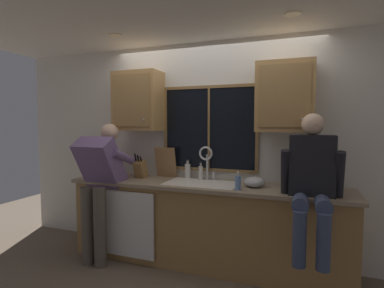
% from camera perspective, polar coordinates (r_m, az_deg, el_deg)
% --- Properties ---
extents(back_wall, '(5.46, 0.12, 2.55)m').
position_cam_1_polar(back_wall, '(3.65, 3.99, -0.96)').
color(back_wall, silver).
rests_on(back_wall, floor).
extents(ceiling_downlight_left, '(0.14, 0.14, 0.01)m').
position_cam_1_polar(ceiling_downlight_left, '(3.56, -14.41, 19.42)').
color(ceiling_downlight_left, '#FFEAB2').
extents(ceiling_downlight_right, '(0.14, 0.14, 0.01)m').
position_cam_1_polar(ceiling_downlight_right, '(2.99, 18.69, 22.41)').
color(ceiling_downlight_right, '#FFEAB2').
extents(window_glass, '(1.10, 0.02, 0.95)m').
position_cam_1_polar(window_glass, '(3.58, 3.29, 2.95)').
color(window_glass, black).
extents(window_frame_top, '(1.17, 0.02, 0.04)m').
position_cam_1_polar(window_frame_top, '(3.59, 3.27, 10.82)').
color(window_frame_top, olive).
extents(window_frame_bottom, '(1.17, 0.02, 0.04)m').
position_cam_1_polar(window_frame_bottom, '(3.61, 3.21, -4.89)').
color(window_frame_bottom, olive).
extents(window_frame_left, '(0.03, 0.02, 0.95)m').
position_cam_1_polar(window_frame_left, '(3.78, -5.03, 3.00)').
color(window_frame_left, olive).
extents(window_frame_right, '(0.03, 0.02, 0.95)m').
position_cam_1_polar(window_frame_right, '(3.45, 12.31, 2.83)').
color(window_frame_right, olive).
extents(window_mullion_center, '(0.02, 0.02, 0.95)m').
position_cam_1_polar(window_mullion_center, '(3.57, 3.23, 2.95)').
color(window_mullion_center, olive).
extents(lower_cabinet_run, '(3.06, 0.58, 0.88)m').
position_cam_1_polar(lower_cabinet_run, '(3.50, 2.25, -15.21)').
color(lower_cabinet_run, '#A07744').
rests_on(lower_cabinet_run, floor).
extents(countertop, '(3.12, 0.62, 0.04)m').
position_cam_1_polar(countertop, '(3.35, 2.16, -7.87)').
color(countertop, gray).
rests_on(countertop, lower_cabinet_run).
extents(dishwasher_front, '(0.60, 0.02, 0.74)m').
position_cam_1_polar(dishwasher_front, '(3.53, -11.78, -14.82)').
color(dishwasher_front, white).
extents(upper_cabinet_left, '(0.58, 0.36, 0.72)m').
position_cam_1_polar(upper_cabinet_left, '(3.79, -10.21, 8.02)').
color(upper_cabinet_left, '#B2844C').
extents(upper_cabinet_right, '(0.58, 0.36, 0.72)m').
position_cam_1_polar(upper_cabinet_right, '(3.28, 17.30, 8.55)').
color(upper_cabinet_right, '#B2844C').
extents(sink, '(0.80, 0.46, 0.21)m').
position_cam_1_polar(sink, '(3.39, 1.77, -9.10)').
color(sink, white).
rests_on(sink, lower_cabinet_run).
extents(faucet, '(0.18, 0.09, 0.40)m').
position_cam_1_polar(faucet, '(3.49, 2.85, -2.85)').
color(faucet, silver).
rests_on(faucet, countertop).
extents(person_standing, '(0.53, 0.68, 1.58)m').
position_cam_1_polar(person_standing, '(3.59, -17.13, -6.13)').
color(person_standing, '#595147').
rests_on(person_standing, floor).
extents(person_sitting_on_counter, '(0.54, 0.60, 1.26)m').
position_cam_1_polar(person_sitting_on_counter, '(2.90, 21.85, -5.94)').
color(person_sitting_on_counter, '#384260').
rests_on(person_sitting_on_counter, countertop).
extents(knife_block, '(0.12, 0.18, 0.32)m').
position_cam_1_polar(knife_block, '(3.72, -9.80, -4.73)').
color(knife_block, olive).
rests_on(knife_block, countertop).
extents(cutting_board, '(0.27, 0.10, 0.37)m').
position_cam_1_polar(cutting_board, '(3.73, -5.03, -3.49)').
color(cutting_board, '#997047').
rests_on(cutting_board, countertop).
extents(mixing_bowl, '(0.22, 0.22, 0.11)m').
position_cam_1_polar(mixing_bowl, '(3.24, 11.83, -7.11)').
color(mixing_bowl, '#B7B7BC').
rests_on(mixing_bowl, countertop).
extents(soap_dispenser, '(0.06, 0.07, 0.19)m').
position_cam_1_polar(soap_dispenser, '(3.06, 8.75, -7.28)').
color(soap_dispenser, '#668CCC').
rests_on(soap_dispenser, countertop).
extents(bottle_green_glass, '(0.05, 0.05, 0.22)m').
position_cam_1_polar(bottle_green_glass, '(3.53, 1.68, -5.48)').
color(bottle_green_glass, silver).
rests_on(bottle_green_glass, countertop).
extents(bottle_tall_clear, '(0.07, 0.07, 0.23)m').
position_cam_1_polar(bottle_tall_clear, '(3.64, -0.83, -5.09)').
color(bottle_tall_clear, silver).
rests_on(bottle_tall_clear, countertop).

